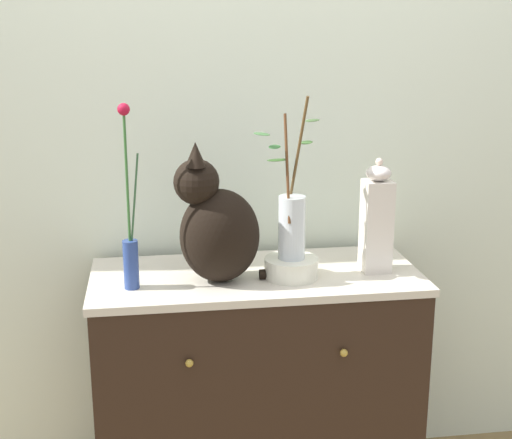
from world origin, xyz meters
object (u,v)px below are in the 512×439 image
vase_slim_green (130,241)px  jar_lidded_porcelain (377,220)px  sideboard (256,390)px  cat_sitting (216,226)px  vase_glass_clear (292,221)px  bowl_porcelain (291,268)px

vase_slim_green → jar_lidded_porcelain: (0.78, 0.05, 0.02)m
sideboard → vase_slim_green: size_ratio=1.89×
cat_sitting → vase_slim_green: vase_slim_green is taller
sideboard → cat_sitting: (-0.13, -0.05, 0.60)m
vase_glass_clear → jar_lidded_porcelain: bearing=5.1°
bowl_porcelain → vase_glass_clear: bearing=134.4°
bowl_porcelain → cat_sitting: bearing=180.0°
cat_sitting → vase_slim_green: size_ratio=0.77×
bowl_porcelain → jar_lidded_porcelain: 0.32m
bowl_porcelain → sideboard: bearing=152.5°
vase_slim_green → bowl_porcelain: size_ratio=3.29×
vase_slim_green → vase_glass_clear: 0.50m
sideboard → bowl_porcelain: size_ratio=6.21×
sideboard → vase_slim_green: vase_slim_green is taller
cat_sitting → jar_lidded_porcelain: size_ratio=1.17×
vase_slim_green → jar_lidded_porcelain: vase_slim_green is taller
bowl_porcelain → jar_lidded_porcelain: size_ratio=0.46×
cat_sitting → jar_lidded_porcelain: (0.52, 0.03, -0.01)m
vase_slim_green → bowl_porcelain: 0.51m
cat_sitting → bowl_porcelain: 0.28m
vase_glass_clear → bowl_porcelain: bearing=-45.6°
bowl_porcelain → vase_glass_clear: vase_glass_clear is taller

